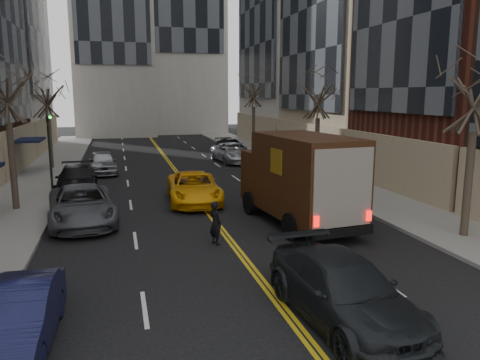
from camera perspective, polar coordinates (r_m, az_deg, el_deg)
The scene contains 19 objects.
sidewalk_left at distance 31.51m, azimuth -23.61°, elevation -0.36°, with size 4.00×66.00×0.15m, color slate.
sidewalk_right at distance 33.70m, azimuth 8.19°, elevation 1.07°, with size 4.00×66.00×0.15m, color slate.
tree_lf_mid at distance 24.13m, azimuth -26.82°, elevation 11.93°, with size 3.20×3.20×8.91m.
tree_lf_far at distance 36.94m, azimuth -22.57°, elevation 10.47°, with size 3.20×3.20×8.12m.
tree_rt_near at distance 19.43m, azimuth 27.09°, elevation 12.10°, with size 3.20×3.20×8.71m.
tree_rt_mid at distance 31.34m, azimuth 9.58°, elevation 11.52°, with size 3.20×3.20×8.32m.
tree_rt_far at distance 45.47m, azimuth 1.69°, elevation 12.01°, with size 3.20×3.20×9.11m.
traffic_signal at distance 25.99m, azimuth -22.20°, elevation 3.73°, with size 0.29×0.26×4.70m.
ups_truck at distance 19.93m, azimuth 7.21°, elevation 0.05°, with size 3.46×7.29×3.86m.
observer_sedan at distance 12.02m, azimuth 12.46°, elevation -12.99°, with size 2.58×5.59×1.58m.
taxi at distance 24.11m, azimuth -5.64°, elevation -0.96°, with size 2.54×5.51×1.53m, color #F7AD0A.
pedestrian at distance 17.39m, azimuth -3.00°, elevation -5.24°, with size 0.60×0.39×1.64m, color black.
parked_lf_b at distance 11.71m, azimuth -25.62°, elevation -14.88°, with size 1.51×4.34×1.43m, color #101234.
parked_lf_c at distance 21.23m, azimuth -18.73°, elevation -2.94°, with size 2.66×5.77×1.60m, color #4B4C52.
parked_lf_d at distance 27.66m, azimuth -19.27°, elevation 0.01°, with size 2.18×5.35×1.55m, color black.
parked_lf_e at distance 34.10m, azimuth -16.43°, elevation 2.08°, with size 1.88×4.67×1.59m, color #97999D.
parked_rt_a at distance 28.13m, azimuth 6.84°, elevation 0.50°, with size 1.45×4.16×1.37m, color #494B50.
parked_rt_b at distance 38.19m, azimuth -0.81°, elevation 3.35°, with size 2.59×5.62×1.56m, color #AEAFB6.
parked_rt_c at distance 44.09m, azimuth -1.10°, elevation 4.16°, with size 1.88×4.62×1.34m, color black.
Camera 1 is at (-3.97, -3.62, 5.53)m, focal length 35.00 mm.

